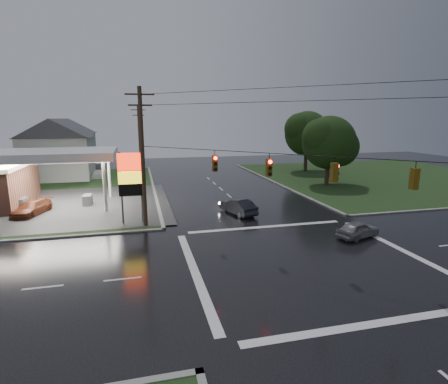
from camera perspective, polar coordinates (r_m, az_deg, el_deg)
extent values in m
plane|color=black|center=(22.66, 13.29, -10.75)|extent=(120.00, 120.00, 0.00)
cube|color=#1D3216|center=(57.78, 24.72, 2.29)|extent=(36.00, 36.00, 0.08)
cube|color=#2D2D2D|center=(38.85, -28.64, -2.24)|extent=(26.00, 18.00, 0.02)
cylinder|color=silver|center=(34.21, -18.92, 0.98)|extent=(0.30, 0.30, 5.00)
cylinder|color=silver|center=(42.09, -31.91, 1.76)|extent=(0.30, 0.30, 5.00)
cylinder|color=silver|center=(40.11, -18.22, 2.56)|extent=(0.30, 0.30, 5.00)
cube|color=silver|center=(37.57, -26.46, 5.47)|extent=(12.00, 8.00, 0.80)
cube|color=white|center=(37.61, -26.40, 4.83)|extent=(11.40, 7.40, 0.04)
cube|color=#59595E|center=(39.02, -30.13, -1.64)|extent=(0.80, 1.60, 1.10)
cube|color=#59595E|center=(37.75, -21.37, -1.25)|extent=(0.80, 1.60, 1.10)
cylinder|color=#59595E|center=(29.59, -16.42, 0.49)|extent=(0.16, 0.16, 6.00)
cylinder|color=#59595E|center=(29.55, -13.33, 0.65)|extent=(0.16, 0.16, 6.00)
cube|color=red|center=(29.22, -15.11, 4.80)|extent=(2.00, 0.35, 1.40)
cube|color=yellow|center=(29.40, -14.97, 2.29)|extent=(2.00, 0.35, 1.00)
cube|color=black|center=(29.58, -14.87, 0.38)|extent=(2.00, 0.35, 1.00)
cylinder|color=#382619|center=(28.19, -13.13, 5.27)|extent=(0.32, 0.32, 11.00)
cube|color=#382619|center=(28.07, -13.62, 15.25)|extent=(2.20, 0.12, 0.12)
cube|color=#382619|center=(28.03, -13.54, 13.62)|extent=(1.80, 0.12, 0.12)
cylinder|color=#382619|center=(56.61, -13.62, 8.19)|extent=(0.32, 0.32, 10.50)
cube|color=#382619|center=(56.53, -13.86, 12.89)|extent=(2.20, 0.12, 0.12)
cube|color=#382619|center=(56.51, -13.82, 12.08)|extent=(1.80, 0.12, 0.12)
cube|color=#59470C|center=(24.00, -1.51, 4.70)|extent=(0.34, 0.34, 1.10)
cylinder|color=#FF0C07|center=(23.76, -1.41, 5.56)|extent=(0.22, 0.08, 0.22)
cube|color=#59470C|center=(22.11, 7.35, 3.99)|extent=(0.34, 0.34, 1.10)
cylinder|color=#FF0C07|center=(21.87, 7.56, 4.90)|extent=(0.22, 0.08, 0.22)
cube|color=#59470C|center=(20.83, 17.55, 3.05)|extent=(0.34, 0.34, 1.10)
cylinder|color=#FF0C07|center=(20.88, 18.08, 4.09)|extent=(0.08, 0.22, 0.22)
cube|color=#59470C|center=(20.28, 28.65, 1.91)|extent=(0.34, 0.34, 1.10)
cylinder|color=#FF0C07|center=(20.38, 28.38, 3.06)|extent=(0.22, 0.08, 0.22)
cube|color=silver|center=(55.92, -25.39, 5.02)|extent=(9.00, 8.00, 6.00)
cube|color=gray|center=(55.44, -19.78, 2.70)|extent=(1.60, 4.80, 0.80)
cube|color=silver|center=(67.85, -24.27, 6.13)|extent=(9.00, 8.00, 6.00)
cube|color=gray|center=(67.37, -19.64, 4.23)|extent=(1.60, 4.80, 0.80)
cylinder|color=black|center=(47.40, 16.53, 4.05)|extent=(0.56, 0.56, 5.04)
sphere|color=black|center=(47.10, 16.75, 7.73)|extent=(6.80, 6.80, 6.80)
sphere|color=black|center=(48.28, 18.28, 6.98)|extent=(5.10, 5.10, 5.10)
sphere|color=black|center=(46.04, 15.58, 8.61)|extent=(4.76, 4.76, 4.76)
cylinder|color=black|center=(59.26, 13.23, 5.98)|extent=(0.56, 0.56, 5.60)
sphere|color=black|center=(59.02, 13.39, 9.26)|extent=(7.20, 7.20, 7.20)
sphere|color=black|center=(60.15, 14.77, 8.57)|extent=(5.40, 5.40, 5.40)
sphere|color=black|center=(57.99, 12.33, 10.06)|extent=(5.04, 5.04, 5.04)
imported|color=black|center=(32.00, 2.33, -2.38)|extent=(2.69, 4.59, 1.43)
imported|color=slate|center=(27.62, 21.01, -5.72)|extent=(3.92, 2.59, 1.24)
imported|color=#5E2815|center=(36.17, -28.91, -2.29)|extent=(3.19, 4.91, 1.32)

